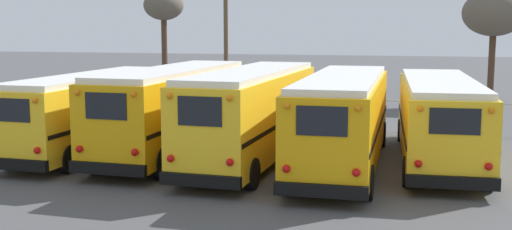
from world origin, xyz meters
TOP-DOWN VIEW (x-y plane):
  - ground_plane at (0.00, 0.00)m, footprint 160.00×160.00m
  - school_bus_0 at (-6.41, -0.50)m, footprint 2.78×9.98m
  - school_bus_1 at (-3.21, -0.24)m, footprint 2.90×10.54m
  - school_bus_2 at (-0.00, -0.96)m, footprint 2.91×10.31m
  - school_bus_3 at (3.21, -1.03)m, footprint 2.57×10.79m
  - school_bus_4 at (6.41, 0.64)m, footprint 2.98×10.55m
  - utility_pole at (-4.87, 12.38)m, footprint 1.80×0.25m
  - bare_tree_0 at (10.07, 18.14)m, footprint 3.71×3.71m
  - bare_tree_1 at (-11.09, 18.62)m, footprint 2.72×2.72m
  - fence_line at (0.00, 7.01)m, footprint 20.88×0.06m

SIDE VIEW (x-z plane):
  - ground_plane at x=0.00m, z-range 0.00..0.00m
  - fence_line at x=0.00m, z-range 0.29..1.71m
  - school_bus_4 at x=6.41m, z-range 0.13..3.10m
  - school_bus_0 at x=-6.41m, z-range 0.13..3.11m
  - school_bus_3 at x=3.21m, z-range 0.14..3.31m
  - school_bus_1 at x=-3.21m, z-range 0.15..3.40m
  - school_bus_2 at x=0.00m, z-range 0.13..3.43m
  - utility_pole at x=-4.87m, z-range 0.20..8.00m
  - bare_tree_0 at x=10.07m, z-range 2.02..8.97m
  - bare_tree_1 at x=-11.09m, z-range 2.39..9.57m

